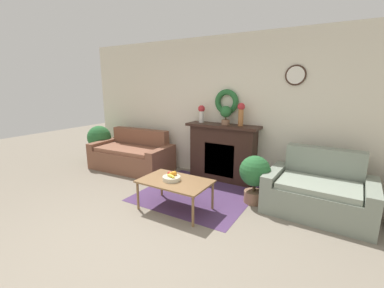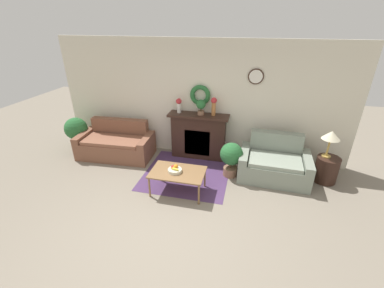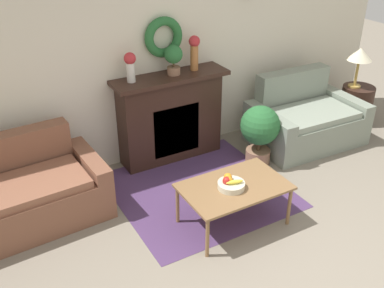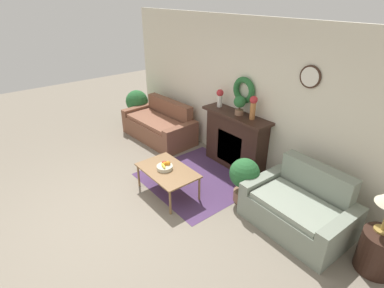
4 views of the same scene
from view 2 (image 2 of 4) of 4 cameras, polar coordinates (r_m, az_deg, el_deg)
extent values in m
plane|color=gray|center=(4.36, -6.73, -18.38)|extent=(16.00, 16.00, 0.00)
cube|color=#4C335B|center=(5.65, -1.17, -6.50)|extent=(1.80, 1.75, 0.01)
cube|color=beige|center=(6.00, 1.52, 9.69)|extent=(6.80, 0.06, 2.70)
cylinder|color=#382319|center=(5.69, 14.01, 14.35)|extent=(0.33, 0.02, 0.33)
cylinder|color=white|center=(5.68, 14.01, 14.33)|extent=(0.28, 0.01, 0.28)
torus|color=#286633|center=(5.87, 1.82, 10.78)|extent=(0.47, 0.10, 0.47)
cube|color=#331E16|center=(6.10, 1.47, 1.61)|extent=(1.25, 0.34, 1.04)
cube|color=black|center=(6.00, 1.14, 0.25)|extent=(0.60, 0.02, 0.62)
cube|color=orange|center=(6.02, 1.12, -0.45)|extent=(0.48, 0.01, 0.34)
cube|color=#331E16|center=(5.86, 1.46, 6.31)|extent=(1.39, 0.41, 0.05)
cube|color=brown|center=(6.43, -16.84, -1.26)|extent=(1.45, 0.75, 0.42)
cube|color=brown|center=(6.69, -15.50, 2.01)|extent=(1.42, 0.27, 0.84)
cube|color=brown|center=(6.86, -22.51, 0.21)|extent=(0.22, 0.87, 0.56)
cube|color=brown|center=(6.18, -9.96, -0.92)|extent=(0.22, 0.87, 0.56)
cube|color=brown|center=(6.33, -17.13, 0.76)|extent=(1.39, 0.70, 0.08)
cube|color=gray|center=(5.60, 17.64, -5.76)|extent=(1.10, 0.76, 0.41)
cube|color=gray|center=(5.89, 17.93, -1.47)|extent=(1.08, 0.24, 0.89)
cube|color=gray|center=(5.64, 11.44, -3.88)|extent=(0.20, 0.93, 0.55)
cube|color=gray|center=(5.73, 23.94, -5.31)|extent=(0.20, 0.93, 0.55)
cube|color=gray|center=(5.48, 17.98, -3.58)|extent=(1.06, 0.70, 0.08)
cube|color=olive|center=(4.88, -3.19, -6.27)|extent=(1.02, 0.65, 0.03)
cylinder|color=olive|center=(4.92, -9.43, -9.45)|extent=(0.04, 0.04, 0.43)
cylinder|color=olive|center=(4.68, 1.52, -11.15)|extent=(0.04, 0.04, 0.43)
cylinder|color=olive|center=(5.36, -7.14, -6.05)|extent=(0.04, 0.04, 0.43)
cylinder|color=olive|center=(5.14, 2.87, -7.40)|extent=(0.04, 0.04, 0.43)
cylinder|color=beige|center=(4.85, -3.83, -5.88)|extent=(0.26, 0.26, 0.06)
sphere|color=#B2231E|center=(4.85, -4.22, -5.17)|extent=(0.08, 0.08, 0.08)
sphere|color=orange|center=(4.88, -3.59, -4.97)|extent=(0.08, 0.08, 0.08)
sphere|color=orange|center=(4.84, -4.03, -5.23)|extent=(0.08, 0.08, 0.08)
sphere|color=orange|center=(4.85, -4.14, -5.18)|extent=(0.07, 0.07, 0.07)
ellipsoid|color=yellow|center=(4.79, -3.81, -5.57)|extent=(0.17, 0.08, 0.04)
cylinder|color=#331E16|center=(5.95, 27.69, -5.02)|extent=(0.45, 0.45, 0.54)
cylinder|color=#B28E42|center=(5.84, 27.64, -2.37)|extent=(0.17, 0.17, 0.02)
cylinder|color=#B28E42|center=(5.76, 28.03, -0.67)|extent=(0.04, 0.04, 0.36)
cone|color=beige|center=(5.66, 28.59, 1.74)|extent=(0.34, 0.34, 0.17)
cylinder|color=silver|center=(5.96, -2.92, 7.99)|extent=(0.09, 0.09, 0.22)
sphere|color=#B72D33|center=(5.91, -2.96, 9.45)|extent=(0.13, 0.13, 0.13)
cylinder|color=#AD6B38|center=(5.78, 4.82, 7.75)|extent=(0.09, 0.09, 0.29)
sphere|color=#B72D33|center=(5.72, 4.89, 9.62)|extent=(0.13, 0.13, 0.13)
cylinder|color=#8E664C|center=(5.84, 1.98, 6.97)|extent=(0.15, 0.15, 0.09)
cylinder|color=#4C3823|center=(5.82, 1.99, 7.67)|extent=(0.02, 0.02, 0.06)
sphere|color=#286633|center=(5.78, 2.01, 8.79)|extent=(0.21, 0.21, 0.21)
cylinder|color=#8E664C|center=(7.20, -23.68, -0.39)|extent=(0.22, 0.22, 0.20)
cylinder|color=#4C3823|center=(7.13, -23.93, 0.87)|extent=(0.04, 0.04, 0.15)
sphere|color=#286633|center=(7.02, -24.38, 3.15)|extent=(0.55, 0.55, 0.55)
cylinder|color=#8E664C|center=(5.60, 8.46, -6.02)|extent=(0.30, 0.30, 0.19)
cylinder|color=#4C3823|center=(5.52, 8.57, -4.63)|extent=(0.05, 0.05, 0.13)
sphere|color=#286633|center=(5.39, 8.76, -2.19)|extent=(0.47, 0.47, 0.47)
camera|label=1|loc=(1.80, 37.96, -24.30)|focal=24.00mm
camera|label=3|loc=(3.50, -61.17, 10.39)|focal=42.00mm
camera|label=4|loc=(2.79, 69.23, 9.62)|focal=28.00mm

